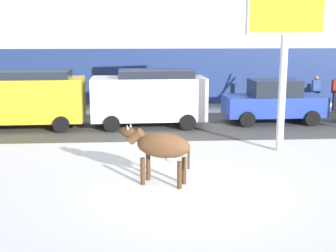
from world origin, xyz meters
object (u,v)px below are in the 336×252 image
(car_blue_sedan, at_px, (274,101))
(car_yellow_van, at_px, (26,98))
(pedestrian_by_cars, at_px, (316,93))
(pedestrian_far_left, at_px, (335,93))
(billboard, at_px, (286,16))
(car_white_van, at_px, (149,96))
(cow_brown, at_px, (161,146))
(pedestrian_near_billboard, at_px, (30,96))

(car_blue_sedan, bearing_deg, car_yellow_van, -177.01)
(pedestrian_by_cars, distance_m, pedestrian_far_left, 0.99)
(billboard, height_order, car_yellow_van, billboard)
(car_yellow_van, distance_m, car_white_van, 4.93)
(car_yellow_van, distance_m, pedestrian_far_left, 14.50)
(cow_brown, relative_size, pedestrian_by_cars, 1.10)
(cow_brown, bearing_deg, car_white_van, 90.94)
(car_white_van, bearing_deg, pedestrian_near_billboard, 150.43)
(cow_brown, bearing_deg, car_yellow_van, 125.19)
(pedestrian_near_billboard, distance_m, pedestrian_by_cars, 13.76)
(car_white_van, xyz_separation_m, pedestrian_by_cars, (8.21, 3.15, -0.36))
(car_blue_sedan, xyz_separation_m, pedestrian_near_billboard, (-10.87, 2.70, -0.03))
(billboard, relative_size, pedestrian_by_cars, 3.21)
(billboard, xyz_separation_m, car_blue_sedan, (1.16, 4.66, -3.41))
(billboard, height_order, car_white_van, billboard)
(car_white_van, relative_size, car_blue_sedan, 1.10)
(car_white_van, bearing_deg, pedestrian_far_left, 18.88)
(billboard, distance_m, car_blue_sedan, 5.88)
(billboard, height_order, car_blue_sedan, billboard)
(car_yellow_van, bearing_deg, car_blue_sedan, 2.99)
(cow_brown, relative_size, pedestrian_near_billboard, 1.10)
(car_yellow_van, xyz_separation_m, pedestrian_by_cars, (13.14, 3.24, -0.36))
(car_white_van, distance_m, pedestrian_far_left, 9.73)
(billboard, bearing_deg, car_blue_sedan, 75.99)
(car_white_van, bearing_deg, pedestrian_by_cars, 20.98)
(cow_brown, xyz_separation_m, car_white_van, (-0.12, 7.25, 0.25))
(cow_brown, relative_size, car_yellow_van, 0.41)
(cow_brown, distance_m, car_yellow_van, 8.76)
(car_yellow_van, bearing_deg, pedestrian_by_cars, 13.85)
(pedestrian_far_left, bearing_deg, pedestrian_by_cars, 180.00)
(billboard, height_order, pedestrian_far_left, billboard)
(pedestrian_by_cars, bearing_deg, car_yellow_van, -166.15)
(billboard, relative_size, pedestrian_far_left, 3.21)
(car_white_van, distance_m, pedestrian_by_cars, 8.80)
(car_yellow_van, height_order, pedestrian_near_billboard, car_yellow_van)
(car_white_van, relative_size, pedestrian_by_cars, 2.69)
(cow_brown, distance_m, car_white_van, 7.25)
(pedestrian_near_billboard, relative_size, pedestrian_by_cars, 1.00)
(car_white_van, relative_size, pedestrian_near_billboard, 2.69)
(car_yellow_van, bearing_deg, cow_brown, -54.81)
(car_white_van, xyz_separation_m, car_blue_sedan, (5.32, 0.44, -0.33))
(car_blue_sedan, bearing_deg, billboard, -104.01)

